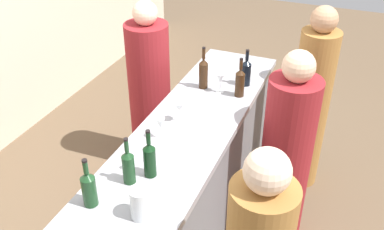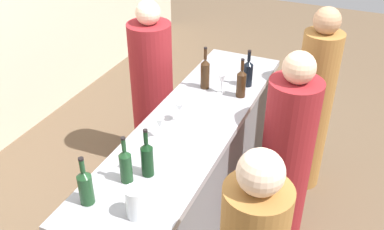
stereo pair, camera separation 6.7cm
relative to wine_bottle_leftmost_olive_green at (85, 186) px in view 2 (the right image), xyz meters
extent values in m
plane|color=brown|center=(0.96, -0.19, -1.11)|extent=(12.00, 12.00, 0.00)
cube|color=slate|center=(0.96, -0.19, -0.63)|extent=(2.33, 0.54, 0.94)
cube|color=#99999E|center=(0.96, -0.19, -0.14)|extent=(2.41, 0.62, 0.05)
cylinder|color=#193D1E|center=(0.00, 0.00, -0.02)|extent=(0.08, 0.08, 0.18)
cone|color=#193D1E|center=(0.00, 0.00, 0.08)|extent=(0.08, 0.08, 0.03)
cylinder|color=#193D1E|center=(0.00, 0.00, 0.14)|extent=(0.03, 0.03, 0.07)
cylinder|color=black|center=(0.00, 0.00, 0.18)|extent=(0.03, 0.03, 0.01)
cylinder|color=#193D1E|center=(0.24, -0.10, -0.02)|extent=(0.07, 0.07, 0.18)
cone|color=#193D1E|center=(0.24, -0.10, 0.08)|extent=(0.07, 0.07, 0.03)
cylinder|color=#193D1E|center=(0.24, -0.10, 0.14)|extent=(0.03, 0.03, 0.07)
cylinder|color=black|center=(0.24, -0.10, 0.18)|extent=(0.03, 0.03, 0.01)
cylinder|color=black|center=(0.34, -0.18, -0.02)|extent=(0.07, 0.07, 0.19)
cone|color=black|center=(0.34, -0.18, 0.09)|extent=(0.07, 0.07, 0.04)
cylinder|color=black|center=(0.34, -0.18, 0.15)|extent=(0.03, 0.03, 0.08)
cylinder|color=black|center=(0.34, -0.18, 0.19)|extent=(0.03, 0.03, 0.01)
cylinder|color=#331E0F|center=(1.42, -0.39, -0.02)|extent=(0.07, 0.07, 0.18)
cone|color=#331E0F|center=(1.42, -0.39, 0.09)|extent=(0.07, 0.07, 0.04)
cylinder|color=#331E0F|center=(1.42, -0.39, 0.15)|extent=(0.02, 0.02, 0.08)
cylinder|color=black|center=(1.42, -0.39, 0.19)|extent=(0.03, 0.03, 0.01)
cylinder|color=#331E0F|center=(1.44, -0.09, -0.01)|extent=(0.07, 0.07, 0.20)
cone|color=#331E0F|center=(1.44, -0.09, 0.11)|extent=(0.07, 0.07, 0.04)
cylinder|color=#331E0F|center=(1.44, -0.09, 0.17)|extent=(0.02, 0.02, 0.09)
cylinder|color=black|center=(1.44, -0.09, 0.22)|extent=(0.03, 0.03, 0.01)
cylinder|color=black|center=(1.61, -0.38, -0.02)|extent=(0.08, 0.08, 0.18)
cone|color=black|center=(1.61, -0.38, 0.08)|extent=(0.08, 0.08, 0.03)
cylinder|color=black|center=(1.61, -0.38, 0.14)|extent=(0.03, 0.03, 0.07)
cylinder|color=black|center=(1.61, -0.38, 0.18)|extent=(0.03, 0.03, 0.01)
cylinder|color=white|center=(1.42, -0.23, -0.11)|extent=(0.06, 0.06, 0.00)
cylinder|color=white|center=(1.42, -0.23, -0.07)|extent=(0.01, 0.01, 0.07)
cone|color=white|center=(1.42, -0.23, 0.00)|extent=(0.06, 0.06, 0.08)
cylinder|color=white|center=(0.93, -0.11, -0.11)|extent=(0.06, 0.06, 0.00)
cylinder|color=white|center=(0.93, -0.11, -0.07)|extent=(0.01, 0.01, 0.08)
cone|color=white|center=(0.93, -0.11, 0.00)|extent=(0.08, 0.08, 0.07)
cylinder|color=white|center=(0.69, -0.08, -0.11)|extent=(0.07, 0.07, 0.00)
cylinder|color=white|center=(0.69, -0.08, -0.07)|extent=(0.01, 0.01, 0.07)
cone|color=white|center=(0.69, -0.08, 0.00)|extent=(0.06, 0.06, 0.08)
cylinder|color=silver|center=(0.02, -0.29, -0.02)|extent=(0.11, 0.11, 0.18)
cylinder|color=maroon|center=(1.17, -0.83, -0.44)|extent=(0.41, 0.41, 1.34)
sphere|color=#D8AD8C|center=(1.17, -0.83, 0.33)|extent=(0.22, 0.22, 0.22)
sphere|color=beige|center=(0.05, -0.91, 0.36)|extent=(0.21, 0.21, 0.21)
cylinder|color=#9E6B33|center=(1.86, -0.88, -0.39)|extent=(0.34, 0.34, 1.42)
sphere|color=tan|center=(1.86, -0.88, 0.41)|extent=(0.21, 0.21, 0.21)
cylinder|color=maroon|center=(1.62, 0.49, -0.42)|extent=(0.48, 0.48, 1.37)
sphere|color=beige|center=(1.62, 0.49, 0.36)|extent=(0.21, 0.21, 0.21)
camera|label=1|loc=(-1.40, -1.16, 1.55)|focal=41.15mm
camera|label=2|loc=(-1.38, -1.22, 1.55)|focal=41.15mm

